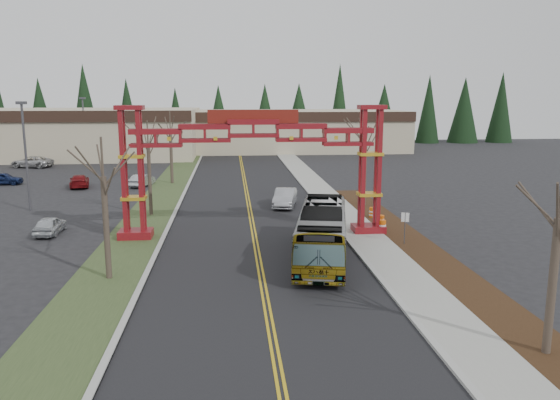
{
  "coord_description": "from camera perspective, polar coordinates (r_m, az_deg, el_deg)",
  "views": [
    {
      "loc": [
        -1.54,
        -18.46,
        9.45
      ],
      "look_at": [
        1.48,
        14.71,
        3.12
      ],
      "focal_mm": 35.0,
      "sensor_mm": 36.0,
      "label": 1
    }
  ],
  "objects": [
    {
      "name": "curb_right",
      "position": [
        45.12,
        4.72,
        -1.27
      ],
      "size": [
        0.3,
        110.0,
        0.15
      ],
      "primitive_type": "cube",
      "color": "#A3A49E",
      "rests_on": "ground"
    },
    {
      "name": "retail_building_west",
      "position": [
        94.96,
        -22.79,
        6.49
      ],
      "size": [
        46.0,
        22.3,
        7.5
      ],
      "color": "#BAAD8E",
      "rests_on": "ground"
    },
    {
      "name": "bare_tree_right_near",
      "position": [
        21.67,
        27.11,
        -1.8
      ],
      "size": [
        3.1,
        3.1,
        7.25
      ],
      "color": "#382D26",
      "rests_on": "ground"
    },
    {
      "name": "street_sign",
      "position": [
        35.8,
        12.93,
        -2.26
      ],
      "size": [
        0.47,
        0.21,
        2.16
      ],
      "color": "#3F3F44",
      "rests_on": "ground"
    },
    {
      "name": "transit_bus",
      "position": [
        32.13,
        4.43,
        -3.46
      ],
      "size": [
        4.83,
        11.6,
        3.15
      ],
      "primitive_type": "imported",
      "rotation": [
        0.0,
        0.0,
        -0.2
      ],
      "color": "#A8A9B0",
      "rests_on": "ground"
    },
    {
      "name": "parked_car_mid_a",
      "position": [
        61.44,
        -20.23,
        1.88
      ],
      "size": [
        2.87,
        4.91,
        1.34
      ],
      "primitive_type": "imported",
      "rotation": [
        0.0,
        0.0,
        3.37
      ],
      "color": "maroon",
      "rests_on": "ground"
    },
    {
      "name": "light_pole_far",
      "position": [
        82.71,
        -19.79,
        7.34
      ],
      "size": [
        0.81,
        0.41,
        9.36
      ],
      "color": "#3F3F44",
      "rests_on": "ground"
    },
    {
      "name": "bare_tree_median_far",
      "position": [
        60.76,
        -11.39,
        6.99
      ],
      "size": [
        3.36,
        3.36,
        7.93
      ],
      "color": "#382D26",
      "rests_on": "ground"
    },
    {
      "name": "conifer_treeline",
      "position": [
        110.51,
        -4.33,
        9.19
      ],
      "size": [
        116.1,
        5.6,
        13.0
      ],
      "color": "black",
      "rests_on": "ground"
    },
    {
      "name": "barrel_north",
      "position": [
        43.42,
        9.62,
        -1.35
      ],
      "size": [
        0.49,
        0.49,
        0.9
      ],
      "color": "#CF550B",
      "rests_on": "ground"
    },
    {
      "name": "road",
      "position": [
        44.5,
        -3.11,
        -1.5
      ],
      "size": [
        12.0,
        110.0,
        0.02
      ],
      "primitive_type": "cube",
      "color": "black",
      "rests_on": "ground"
    },
    {
      "name": "bare_tree_right_far",
      "position": [
        47.47,
        8.93,
        5.96
      ],
      "size": [
        3.11,
        3.11,
        7.68
      ],
      "color": "#382D26",
      "rests_on": "ground"
    },
    {
      "name": "parked_car_far_b",
      "position": [
        81.07,
        -24.51,
        3.64
      ],
      "size": [
        5.98,
        3.89,
        1.53
      ],
      "primitive_type": "imported",
      "rotation": [
        0.0,
        0.0,
        4.45
      ],
      "color": "#B9B9B9",
      "rests_on": "ground"
    },
    {
      "name": "gateway_arch",
      "position": [
        36.65,
        -2.79,
        5.32
      ],
      "size": [
        18.2,
        1.6,
        8.9
      ],
      "color": "maroon",
      "rests_on": "ground"
    },
    {
      "name": "bare_tree_median_mid",
      "position": [
        44.42,
        -13.62,
        5.58
      ],
      "size": [
        2.89,
        2.89,
        7.62
      ],
      "color": "#382D26",
      "rests_on": "ground"
    },
    {
      "name": "light_pole_near",
      "position": [
        49.84,
        -25.08,
        4.92
      ],
      "size": [
        0.79,
        0.39,
        9.07
      ],
      "color": "#3F3F44",
      "rests_on": "ground"
    },
    {
      "name": "grass_median",
      "position": [
        44.93,
        -13.36,
        -1.62
      ],
      "size": [
        4.0,
        110.0,
        0.08
      ],
      "primitive_type": "cube",
      "color": "#324221",
      "rests_on": "ground"
    },
    {
      "name": "parked_car_near_a",
      "position": [
        41.24,
        -22.92,
        -2.44
      ],
      "size": [
        1.52,
        3.74,
        1.27
      ],
      "primitive_type": "imported",
      "rotation": [
        0.0,
        0.0,
        3.15
      ],
      "color": "silver",
      "rests_on": "ground"
    },
    {
      "name": "lane_line_right",
      "position": [
        44.5,
        -2.95,
        -1.48
      ],
      "size": [
        0.12,
        100.0,
        0.01
      ],
      "primitive_type": "cube",
      "color": "gold",
      "rests_on": "road"
    },
    {
      "name": "retail_building_east",
      "position": [
        99.26,
        1.49,
        7.33
      ],
      "size": [
        38.0,
        20.3,
        7.0
      ],
      "color": "#BAAD8E",
      "rests_on": "ground"
    },
    {
      "name": "barrel_south",
      "position": [
        38.61,
        10.61,
        -2.82
      ],
      "size": [
        0.55,
        0.55,
        1.01
      ],
      "color": "#CF550B",
      "rests_on": "ground"
    },
    {
      "name": "sidewalk_right",
      "position": [
        45.39,
        6.53,
        -1.23
      ],
      "size": [
        2.6,
        110.0,
        0.14
      ],
      "primitive_type": "cube",
      "color": "gray",
      "rests_on": "ground"
    },
    {
      "name": "ground",
      "position": [
        20.79,
        -0.41,
        -16.27
      ],
      "size": [
        200.0,
        200.0,
        0.0
      ],
      "primitive_type": "plane",
      "color": "black",
      "rests_on": "ground"
    },
    {
      "name": "lane_line_left",
      "position": [
        44.49,
        -3.26,
        -1.49
      ],
      "size": [
        0.12,
        100.0,
        0.01
      ],
      "primitive_type": "cube",
      "color": "gold",
      "rests_on": "road"
    },
    {
      "name": "curb_left",
      "position": [
        44.69,
        -11.01,
        -1.55
      ],
      "size": [
        0.3,
        110.0,
        0.15
      ],
      "primitive_type": "cube",
      "color": "#A3A49E",
      "rests_on": "ground"
    },
    {
      "name": "silver_sedan",
      "position": [
        47.42,
        0.53,
        0.24
      ],
      "size": [
        2.66,
        5.04,
        1.58
      ],
      "primitive_type": "imported",
      "rotation": [
        0.0,
        0.0,
        -0.22
      ],
      "color": "#A5A8AD",
      "rests_on": "ground"
    },
    {
      "name": "parked_car_mid_b",
      "position": [
        66.51,
        -26.97,
        2.01
      ],
      "size": [
        4.07,
        1.76,
        1.37
      ],
      "primitive_type": "imported",
      "rotation": [
        0.0,
        0.0,
        1.61
      ],
      "color": "#16234F",
      "rests_on": "ground"
    },
    {
      "name": "parked_car_far_a",
      "position": [
        60.03,
        -14.22,
        2.01
      ],
      "size": [
        2.4,
        4.2,
        1.31
      ],
      "primitive_type": "imported",
      "rotation": [
        0.0,
        0.0,
        2.87
      ],
      "color": "#A9ABB1",
      "rests_on": "ground"
    },
    {
      "name": "barrel_mid",
      "position": [
        40.77,
        10.51,
        -2.19
      ],
      "size": [
        0.48,
        0.48,
        0.88
      ],
      "color": "#CF550B",
      "rests_on": "ground"
    },
    {
      "name": "bare_tree_median_near",
      "position": [
        29.11,
        -17.99,
        2.26
      ],
      "size": [
        3.06,
        3.06,
        7.46
      ],
      "color": "#382D26",
      "rests_on": "ground"
    },
    {
      "name": "landscape_strip",
      "position": [
        32.18,
        16.55,
        -6.66
      ],
      "size": [
        2.6,
        50.0,
        0.12
      ],
      "primitive_type": "cube",
      "color": "black",
      "rests_on": "ground"
    }
  ]
}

